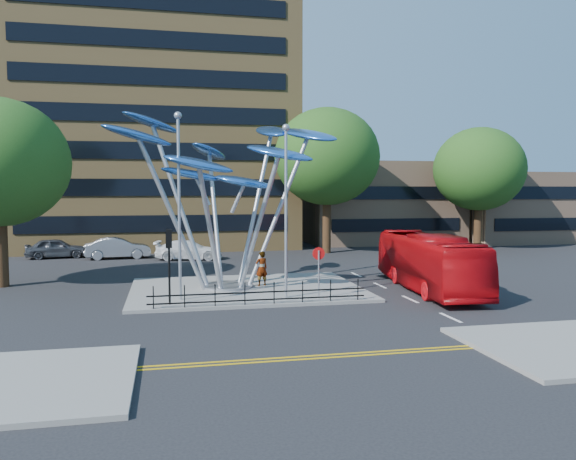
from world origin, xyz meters
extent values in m
plane|color=black|center=(0.00, 0.00, 0.00)|extent=(120.00, 120.00, 0.00)
cube|color=slate|center=(-1.00, 6.00, 0.07)|extent=(12.00, 9.00, 0.15)
cube|color=gold|center=(0.00, -6.00, 0.01)|extent=(40.00, 0.12, 0.01)
cube|color=gold|center=(0.00, -6.30, 0.01)|extent=(40.00, 0.12, 0.01)
cube|color=olive|center=(-6.00, 32.00, 15.00)|extent=(25.00, 15.00, 30.00)
cube|color=tan|center=(16.00, 30.00, 4.00)|extent=(15.00, 8.00, 8.00)
cube|color=tan|center=(30.00, 28.00, 3.50)|extent=(12.00, 8.00, 7.00)
cylinder|color=black|center=(8.00, 22.00, 2.86)|extent=(0.70, 0.70, 5.72)
ellipsoid|color=#204714|center=(8.00, 22.00, 8.06)|extent=(8.80, 8.80, 8.10)
cylinder|color=black|center=(-14.00, 10.00, 2.42)|extent=(0.70, 0.70, 4.84)
cylinder|color=black|center=(22.00, 22.00, 2.53)|extent=(0.70, 0.70, 5.06)
ellipsoid|color=#204714|center=(22.00, 22.00, 7.13)|extent=(8.00, 8.00, 7.36)
cylinder|color=#9EA0A5|center=(-2.00, 6.50, 0.21)|extent=(2.80, 2.80, 0.12)
cylinder|color=#9EA0A5|center=(-3.20, 5.90, 4.05)|extent=(0.24, 0.24, 7.80)
ellipsoid|color=blue|center=(-6.40, 4.90, 7.95)|extent=(3.92, 2.95, 1.39)
cylinder|color=#9EA0A5|center=(-2.40, 5.50, 3.35)|extent=(0.24, 0.24, 6.40)
ellipsoid|color=blue|center=(-3.60, 3.30, 6.55)|extent=(3.47, 1.78, 1.31)
cylinder|color=#9EA0A5|center=(-1.40, 5.70, 3.65)|extent=(0.24, 0.24, 7.00)
ellipsoid|color=blue|center=(0.40, 4.10, 7.15)|extent=(3.81, 3.11, 1.36)
cylinder|color=#9EA0A5|center=(-0.80, 6.50, 4.25)|extent=(0.24, 0.24, 8.20)
ellipsoid|color=blue|center=(2.60, 6.90, 8.35)|extent=(3.52, 4.06, 1.44)
cylinder|color=#9EA0A5|center=(-1.20, 7.40, 4.45)|extent=(0.24, 0.24, 8.60)
ellipsoid|color=blue|center=(1.00, 9.40, 8.75)|extent=(2.21, 3.79, 1.39)
cylinder|color=#9EA0A5|center=(-2.20, 7.50, 3.85)|extent=(0.24, 0.24, 7.40)
ellipsoid|color=blue|center=(-2.60, 10.10, 7.55)|extent=(3.02, 3.71, 1.34)
cylinder|color=#9EA0A5|center=(-3.00, 6.90, 4.55)|extent=(0.24, 0.24, 8.80)
ellipsoid|color=blue|center=(-5.80, 8.30, 8.95)|extent=(3.88, 3.60, 1.42)
ellipsoid|color=blue|center=(-3.80, 6.70, 6.15)|extent=(3.40, 1.96, 1.13)
ellipsoid|color=blue|center=(-1.10, 6.10, 5.75)|extent=(3.39, 2.16, 1.11)
cylinder|color=#9EA0A5|center=(-4.50, 3.50, 4.40)|extent=(0.14, 0.14, 8.50)
sphere|color=#9EA0A5|center=(-4.50, 3.50, 8.77)|extent=(0.36, 0.36, 0.36)
cylinder|color=#9EA0A5|center=(0.50, 3.00, 4.15)|extent=(0.14, 0.14, 8.00)
sphere|color=#9EA0A5|center=(0.50, 3.00, 8.27)|extent=(0.36, 0.36, 0.36)
cylinder|color=black|center=(-5.00, 2.50, 1.75)|extent=(0.10, 0.10, 3.20)
cube|color=black|center=(-5.00, 2.50, 3.15)|extent=(0.28, 0.18, 0.85)
sphere|color=#FF0C0C|center=(-5.00, 2.50, 3.43)|extent=(0.18, 0.18, 0.18)
cylinder|color=#9EA0A5|center=(2.00, 2.50, 1.30)|extent=(0.08, 0.08, 2.30)
cylinder|color=red|center=(2.00, 2.53, 2.30)|extent=(0.60, 0.04, 0.60)
cube|color=white|center=(2.00, 2.55, 2.30)|extent=(0.42, 0.03, 0.10)
cylinder|color=black|center=(-5.70, 1.70, 0.65)|extent=(0.05, 0.05, 1.00)
cylinder|color=black|center=(-4.36, 1.70, 0.65)|extent=(0.05, 0.05, 1.00)
cylinder|color=black|center=(-3.01, 1.70, 0.65)|extent=(0.05, 0.05, 1.00)
cylinder|color=black|center=(-1.67, 1.70, 0.65)|extent=(0.05, 0.05, 1.00)
cylinder|color=black|center=(-0.33, 1.70, 0.65)|extent=(0.05, 0.05, 1.00)
cylinder|color=black|center=(1.01, 1.70, 0.65)|extent=(0.05, 0.05, 1.00)
cylinder|color=black|center=(2.36, 1.70, 0.65)|extent=(0.05, 0.05, 1.00)
cylinder|color=black|center=(3.70, 1.70, 0.65)|extent=(0.05, 0.05, 1.00)
cube|color=black|center=(-1.00, 1.70, 0.70)|extent=(10.00, 0.06, 0.06)
cube|color=black|center=(-1.00, 1.70, 0.35)|extent=(10.00, 0.06, 0.06)
imported|color=#B0080D|center=(8.50, 4.18, 1.50)|extent=(3.63, 10.98, 3.00)
imported|color=gray|center=(-0.11, 6.53, 1.09)|extent=(0.78, 0.62, 1.87)
imported|color=#42444A|center=(-13.55, 23.00, 0.78)|extent=(4.76, 2.42, 1.55)
imported|color=#9D9FA5|center=(-8.85, 21.65, 0.81)|extent=(5.06, 2.19, 1.62)
imported|color=white|center=(-3.52, 19.86, 0.73)|extent=(5.29, 2.78, 1.46)
camera|label=1|loc=(-5.02, -23.20, 5.40)|focal=35.00mm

